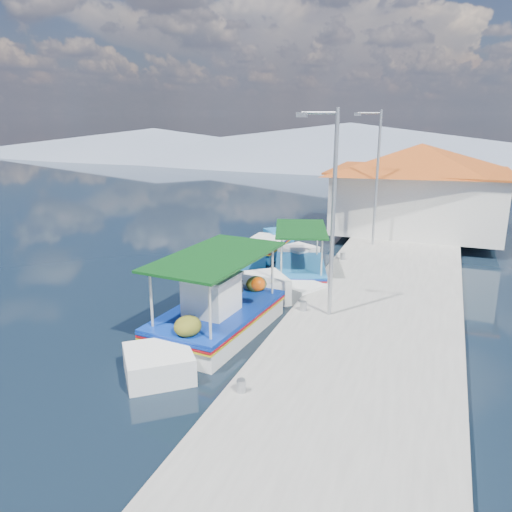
% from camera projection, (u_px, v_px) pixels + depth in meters
% --- Properties ---
extents(ground, '(160.00, 160.00, 0.00)m').
position_uv_depth(ground, '(163.00, 333.00, 15.03)').
color(ground, black).
rests_on(ground, ground).
extents(quay, '(5.00, 44.00, 0.50)m').
position_uv_depth(quay, '(388.00, 286.00, 18.34)').
color(quay, '#A5A39B').
rests_on(quay, ground).
extents(bollards, '(0.20, 17.20, 0.30)m').
position_uv_depth(bollards, '(328.00, 275.00, 18.28)').
color(bollards, '#A5A8AD').
rests_on(bollards, quay).
extents(main_caique, '(2.85, 8.14, 2.69)m').
position_uv_depth(main_caique, '(219.00, 316.00, 14.98)').
color(main_caique, white).
rests_on(main_caique, ground).
extents(caique_green_canopy, '(3.06, 5.99, 2.34)m').
position_uv_depth(caique_green_canopy, '(301.00, 272.00, 19.71)').
color(caique_green_canopy, white).
rests_on(caique_green_canopy, ground).
extents(caique_blue_hull, '(1.70, 5.65, 1.01)m').
position_uv_depth(caique_blue_hull, '(265.00, 249.00, 23.31)').
color(caique_blue_hull, '#1C69AC').
rests_on(caique_blue_hull, ground).
extents(harbor_building, '(10.49, 10.49, 4.40)m').
position_uv_depth(harbor_building, '(418.00, 186.00, 25.64)').
color(harbor_building, silver).
rests_on(harbor_building, quay).
extents(lamp_post_near, '(1.21, 0.14, 6.00)m').
position_uv_depth(lamp_post_near, '(331.00, 204.00, 14.24)').
color(lamp_post_near, '#A5A8AD').
rests_on(lamp_post_near, quay).
extents(lamp_post_far, '(1.21, 0.14, 6.00)m').
position_uv_depth(lamp_post_far, '(375.00, 171.00, 22.33)').
color(lamp_post_far, '#A5A8AD').
rests_on(lamp_post_far, quay).
extents(mountain_ridge, '(171.40, 96.00, 5.50)m').
position_uv_depth(mountain_ridge, '(442.00, 149.00, 62.59)').
color(mountain_ridge, slate).
rests_on(mountain_ridge, ground).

